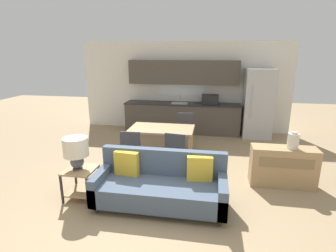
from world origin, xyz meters
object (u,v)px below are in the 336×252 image
(table_lamp, at_px, (76,150))
(vase, at_px, (293,141))
(refrigerator, at_px, (258,103))
(credenza, at_px, (283,166))
(dining_chair_near_left, at_px, (132,149))
(dining_chair_far_right, at_px, (185,129))
(couch, at_px, (161,185))
(dining_chair_near_right, at_px, (177,151))
(dining_table, at_px, (162,131))
(side_table, at_px, (81,178))

(table_lamp, distance_m, vase, 3.70)
(refrigerator, distance_m, credenza, 3.04)
(credenza, xyz_separation_m, dining_chair_near_left, (-2.86, 0.05, 0.14))
(vase, height_order, dining_chair_far_right, vase)
(couch, relative_size, dining_chair_near_right, 2.28)
(dining_chair_near_right, distance_m, dining_chair_far_right, 1.55)
(refrigerator, distance_m, dining_chair_far_right, 2.40)
(refrigerator, distance_m, vase, 3.01)
(refrigerator, distance_m, dining_table, 3.21)
(refrigerator, height_order, dining_chair_near_right, refrigerator)
(dining_table, distance_m, dining_chair_near_left, 0.92)
(couch, height_order, side_table, couch)
(dining_table, bearing_deg, vase, -18.80)
(side_table, relative_size, dining_chair_far_right, 0.58)
(refrigerator, xyz_separation_m, dining_chair_far_right, (-1.92, -1.36, -0.47))
(refrigerator, bearing_deg, couch, -116.97)
(dining_chair_near_left, bearing_deg, couch, 124.83)
(dining_chair_near_right, bearing_deg, dining_table, -51.62)
(credenza, bearing_deg, refrigerator, 90.74)
(side_table, relative_size, table_lamp, 0.96)
(couch, xyz_separation_m, table_lamp, (-1.38, -0.04, 0.52))
(couch, distance_m, table_lamp, 1.48)
(refrigerator, distance_m, dining_chair_near_left, 4.09)
(dining_chair_near_left, xyz_separation_m, dining_chair_far_right, (0.90, 1.57, 0.00))
(dining_table, distance_m, dining_chair_far_right, 0.92)
(side_table, bearing_deg, credenza, 16.89)
(vase, bearing_deg, side_table, -163.97)
(dining_table, xyz_separation_m, credenza, (2.40, -0.83, -0.31))
(dining_chair_near_left, bearing_deg, table_lamp, 59.76)
(refrigerator, bearing_deg, dining_chair_far_right, -144.72)
(couch, bearing_deg, refrigerator, 63.03)
(refrigerator, xyz_separation_m, dining_chair_near_right, (-1.92, -2.91, -0.47))
(side_table, relative_size, dining_chair_near_right, 0.58)
(dining_chair_near_right, bearing_deg, couch, 92.84)
(refrigerator, height_order, dining_table, refrigerator)
(refrigerator, relative_size, credenza, 1.71)
(side_table, bearing_deg, dining_table, 61.68)
(credenza, xyz_separation_m, dining_chair_far_right, (-1.96, 1.62, 0.14))
(dining_table, xyz_separation_m, dining_chair_near_left, (-0.45, -0.78, -0.17))
(couch, height_order, dining_chair_far_right, dining_chair_far_right)
(table_lamp, bearing_deg, credenza, 16.86)
(refrigerator, xyz_separation_m, dining_chair_near_left, (-2.82, -2.93, -0.47))
(dining_chair_near_right, bearing_deg, refrigerator, -115.12)
(table_lamp, bearing_deg, dining_table, 61.04)
(couch, relative_size, side_table, 3.95)
(couch, height_order, dining_chair_near_right, dining_chair_near_right)
(credenza, height_order, dining_chair_far_right, dining_chair_far_right)
(dining_table, bearing_deg, refrigerator, 42.22)
(dining_table, height_order, vase, vase)
(couch, relative_size, vase, 6.66)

